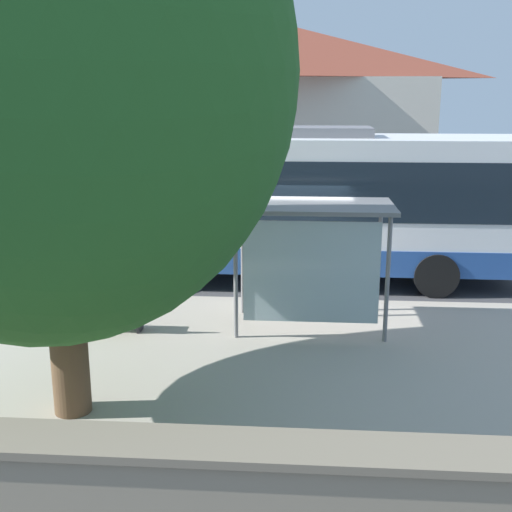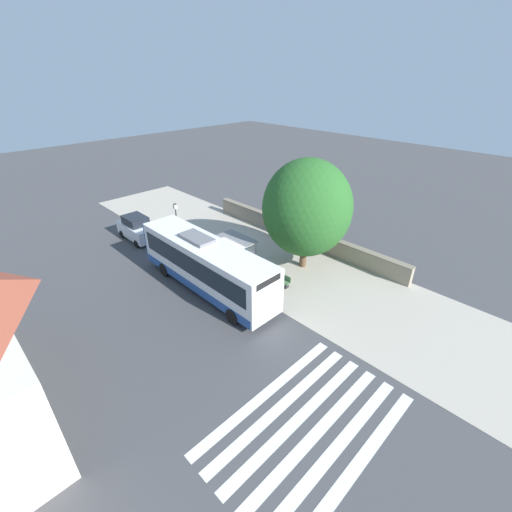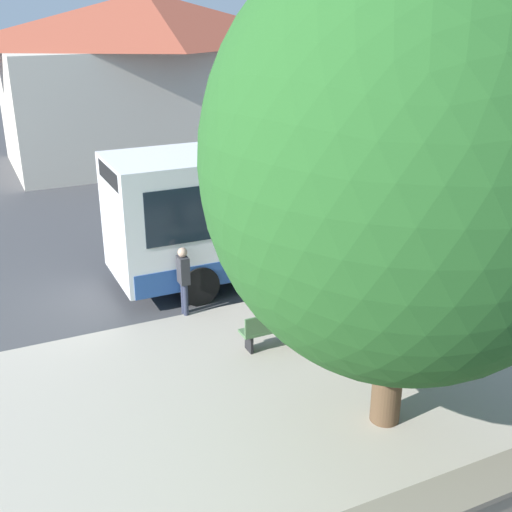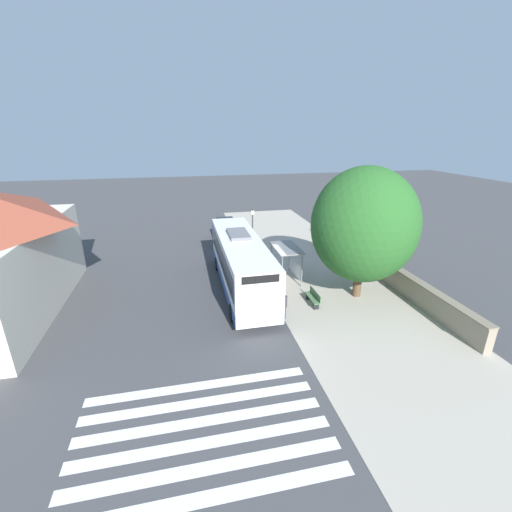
# 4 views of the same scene
# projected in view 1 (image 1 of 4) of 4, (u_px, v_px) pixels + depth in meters

# --- Properties ---
(ground_plane) EXTENTS (120.00, 120.00, 0.00)m
(ground_plane) POSITION_uv_depth(u_px,v_px,m) (290.00, 299.00, 14.24)
(ground_plane) COLOR #424244
(ground_plane) RESTS_ON ground
(sidewalk_plaza) EXTENTS (9.00, 44.00, 0.02)m
(sidewalk_plaza) POSITION_uv_depth(u_px,v_px,m) (283.00, 389.00, 9.88)
(sidewalk_plaza) COLOR #ADA393
(sidewalk_plaza) RESTS_ON ground
(background_building) EXTENTS (7.27, 13.13, 7.34)m
(background_building) POSITION_uv_depth(u_px,v_px,m) (283.00, 108.00, 28.83)
(background_building) COLOR beige
(background_building) RESTS_ON ground
(bus) EXTENTS (2.71, 11.43, 3.68)m
(bus) POSITION_uv_depth(u_px,v_px,m) (280.00, 202.00, 15.36)
(bus) COLOR white
(bus) RESTS_ON ground
(bus_shelter) EXTENTS (1.69, 3.04, 2.44)m
(bus_shelter) POSITION_uv_depth(u_px,v_px,m) (312.00, 227.00, 11.91)
(bus_shelter) COLOR slate
(bus_shelter) RESTS_ON ground
(pedestrian) EXTENTS (0.34, 0.23, 1.70)m
(pedestrian) POSITION_uv_depth(u_px,v_px,m) (76.00, 251.00, 14.35)
(pedestrian) COLOR #2D3347
(pedestrian) RESTS_ON ground
(bench) EXTENTS (0.40, 1.68, 0.88)m
(bench) POSITION_uv_depth(u_px,v_px,m) (104.00, 308.00, 12.17)
(bench) COLOR #4C7247
(bench) RESTS_ON ground
(shade_tree) EXTENTS (6.34, 6.34, 8.20)m
(shade_tree) POSITION_uv_depth(u_px,v_px,m) (47.00, 72.00, 8.05)
(shade_tree) COLOR brown
(shade_tree) RESTS_ON ground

